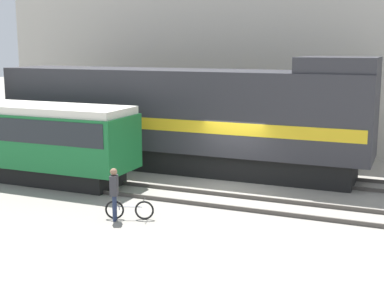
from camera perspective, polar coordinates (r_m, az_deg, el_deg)
ground_plane at (r=20.89m, az=3.82°, el=-4.63°), size 120.00×120.00×0.00m
track_near at (r=19.10m, az=1.90°, el=-5.85°), size 60.00×1.51×0.14m
track_far at (r=22.93m, az=5.64°, el=-3.11°), size 60.00×1.51×0.14m
building_backdrop at (r=30.31m, az=10.59°, el=11.59°), size 32.53×6.00×12.22m
freight_locomotive at (r=23.53m, az=-1.16°, el=2.90°), size 16.58×3.04×5.00m
streetcar at (r=22.88m, az=-17.65°, el=0.79°), size 9.71×2.54×3.11m
bicycle at (r=17.15m, az=-6.69°, el=-6.99°), size 1.49×0.66×0.68m
person at (r=16.90m, az=-8.31°, el=-4.77°), size 0.33×0.41×1.69m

